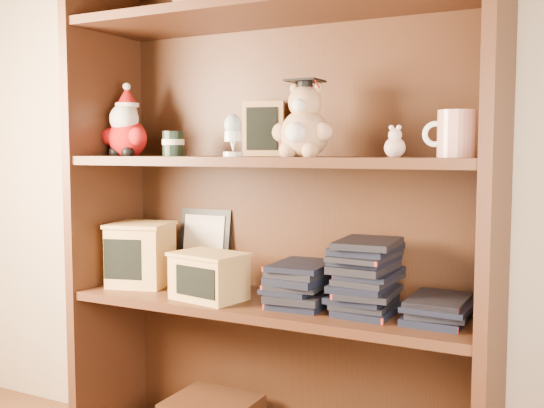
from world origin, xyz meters
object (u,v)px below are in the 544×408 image
Objects in this scene: bookcase at (279,217)px; teacher_mug at (455,134)px; treats_box at (141,254)px; grad_teddy_bear at (304,127)px.

bookcase reaches higher than teacher_mug.
treats_box is (-0.94, -0.00, -0.36)m from teacher_mug.
bookcase is 7.37× the size of treats_box.
grad_teddy_bear is 0.67m from treats_box.
grad_teddy_bear reaches higher than treats_box.
treats_box is at bearing -173.53° from bookcase.
grad_teddy_bear is at bearing -179.08° from teacher_mug.
teacher_mug is (0.39, 0.01, -0.02)m from grad_teddy_bear.
grad_teddy_bear is at bearing -29.54° from bookcase.
treats_box is at bearing 179.43° from grad_teddy_bear.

